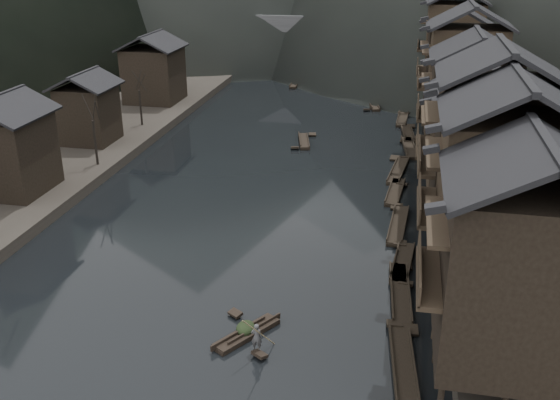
# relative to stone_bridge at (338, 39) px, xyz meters

# --- Properties ---
(water) EXTENTS (300.00, 300.00, 0.00)m
(water) POSITION_rel_stone_bridge_xyz_m (0.00, -72.00, -5.11)
(water) COLOR black
(water) RESTS_ON ground
(left_bank) EXTENTS (40.00, 200.00, 1.20)m
(left_bank) POSITION_rel_stone_bridge_xyz_m (-35.00, -32.00, -4.51)
(left_bank) COLOR #2D2823
(left_bank) RESTS_ON ground
(stilt_houses) EXTENTS (9.00, 67.60, 15.48)m
(stilt_houses) POSITION_rel_stone_bridge_xyz_m (17.28, -52.43, 3.87)
(stilt_houses) COLOR black
(stilt_houses) RESTS_ON ground
(left_houses) EXTENTS (8.10, 53.20, 8.73)m
(left_houses) POSITION_rel_stone_bridge_xyz_m (-20.50, -51.88, 0.55)
(left_houses) COLOR black
(left_houses) RESTS_ON left_bank
(bare_trees) EXTENTS (3.14, 44.74, 6.28)m
(bare_trees) POSITION_rel_stone_bridge_xyz_m (-17.00, -63.71, 0.63)
(bare_trees) COLOR black
(bare_trees) RESTS_ON left_bank
(moored_sampans) EXTENTS (2.93, 61.68, 0.47)m
(moored_sampans) POSITION_rel_stone_bridge_xyz_m (12.07, -51.48, -4.91)
(moored_sampans) COLOR black
(moored_sampans) RESTS_ON water
(midriver_boats) EXTENTS (14.04, 33.07, 0.45)m
(midriver_boats) POSITION_rel_stone_bridge_xyz_m (1.70, -26.74, -4.91)
(midriver_boats) COLOR black
(midriver_boats) RESTS_ON water
(stone_bridge) EXTENTS (40.00, 6.00, 9.00)m
(stone_bridge) POSITION_rel_stone_bridge_xyz_m (0.00, 0.00, 0.00)
(stone_bridge) COLOR #4C4C4F
(stone_bridge) RESTS_ON ground
(hero_sampan) EXTENTS (3.30, 4.48, 0.43)m
(hero_sampan) POSITION_rel_stone_bridge_xyz_m (3.80, -77.26, -4.91)
(hero_sampan) COLOR black
(hero_sampan) RESTS_ON water
(cargo_heap) EXTENTS (1.06, 1.39, 0.64)m
(cargo_heap) POSITION_rel_stone_bridge_xyz_m (3.68, -77.07, -4.36)
(cargo_heap) COLOR black
(cargo_heap) RESTS_ON hero_sampan
(boatman) EXTENTS (0.63, 0.43, 1.67)m
(boatman) POSITION_rel_stone_bridge_xyz_m (4.71, -78.67, -3.84)
(boatman) COLOR #4D4D4F
(boatman) RESTS_ON hero_sampan
(bamboo_pole) EXTENTS (1.38, 2.36, 3.02)m
(bamboo_pole) POSITION_rel_stone_bridge_xyz_m (4.91, -78.67, -1.49)
(bamboo_pole) COLOR #8C7A51
(bamboo_pole) RESTS_ON boatman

